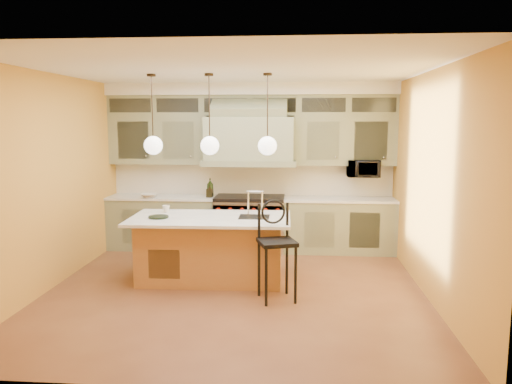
# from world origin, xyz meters

# --- Properties ---
(floor) EXTENTS (5.00, 5.00, 0.00)m
(floor) POSITION_xyz_m (0.00, 0.00, 0.00)
(floor) COLOR brown
(floor) RESTS_ON ground
(ceiling) EXTENTS (5.00, 5.00, 0.00)m
(ceiling) POSITION_xyz_m (0.00, 0.00, 2.90)
(ceiling) COLOR white
(ceiling) RESTS_ON wall_back
(wall_back) EXTENTS (5.00, 0.00, 5.00)m
(wall_back) POSITION_xyz_m (0.00, 2.50, 1.45)
(wall_back) COLOR gold
(wall_back) RESTS_ON ground
(wall_front) EXTENTS (5.00, 0.00, 5.00)m
(wall_front) POSITION_xyz_m (0.00, -2.50, 1.45)
(wall_front) COLOR gold
(wall_front) RESTS_ON ground
(wall_left) EXTENTS (0.00, 5.00, 5.00)m
(wall_left) POSITION_xyz_m (-2.50, 0.00, 1.45)
(wall_left) COLOR gold
(wall_left) RESTS_ON ground
(wall_right) EXTENTS (0.00, 5.00, 5.00)m
(wall_right) POSITION_xyz_m (2.50, 0.00, 1.45)
(wall_right) COLOR gold
(wall_right) RESTS_ON ground
(back_cabinetry) EXTENTS (5.00, 0.77, 2.90)m
(back_cabinetry) POSITION_xyz_m (0.00, 2.23, 1.43)
(back_cabinetry) COLOR gray
(back_cabinetry) RESTS_ON floor
(range) EXTENTS (1.20, 0.74, 0.96)m
(range) POSITION_xyz_m (0.00, 2.14, 0.49)
(range) COLOR silver
(range) RESTS_ON floor
(kitchen_island) EXTENTS (2.27, 1.25, 1.35)m
(kitchen_island) POSITION_xyz_m (-0.39, 0.45, 0.47)
(kitchen_island) COLOR #A86C3B
(kitchen_island) RESTS_ON floor
(counter_stool) EXTENTS (0.56, 0.56, 1.26)m
(counter_stool) POSITION_xyz_m (0.56, -0.27, 0.73)
(counter_stool) COLOR black
(counter_stool) RESTS_ON floor
(microwave) EXTENTS (0.54, 0.37, 0.30)m
(microwave) POSITION_xyz_m (1.95, 2.25, 1.45)
(microwave) COLOR black
(microwave) RESTS_ON back_cabinetry
(oil_bottle_a) EXTENTS (0.14, 0.14, 0.33)m
(oil_bottle_a) POSITION_xyz_m (-0.70, 2.15, 1.10)
(oil_bottle_a) COLOR black
(oil_bottle_a) RESTS_ON back_cabinetry
(oil_bottle_b) EXTENTS (0.11, 0.11, 0.22)m
(oil_bottle_b) POSITION_xyz_m (-0.70, 2.10, 1.05)
(oil_bottle_b) COLOR black
(oil_bottle_b) RESTS_ON back_cabinetry
(fruit_bowl) EXTENTS (0.31, 0.31, 0.07)m
(fruit_bowl) POSITION_xyz_m (-1.73, 1.95, 0.98)
(fruit_bowl) COLOR silver
(fruit_bowl) RESTS_ON back_cabinetry
(cup) EXTENTS (0.11, 0.11, 0.10)m
(cup) POSITION_xyz_m (-1.12, 0.73, 0.97)
(cup) COLOR silver
(cup) RESTS_ON kitchen_island
(pendant_left) EXTENTS (0.26, 0.26, 1.11)m
(pendant_left) POSITION_xyz_m (-1.20, 0.45, 1.95)
(pendant_left) COLOR #2D2319
(pendant_left) RESTS_ON ceiling
(pendant_center) EXTENTS (0.26, 0.26, 1.11)m
(pendant_center) POSITION_xyz_m (-0.40, 0.45, 1.95)
(pendant_center) COLOR #2D2319
(pendant_center) RESTS_ON ceiling
(pendant_right) EXTENTS (0.26, 0.26, 1.11)m
(pendant_right) POSITION_xyz_m (0.40, 0.45, 1.95)
(pendant_right) COLOR #2D2319
(pendant_right) RESTS_ON ceiling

